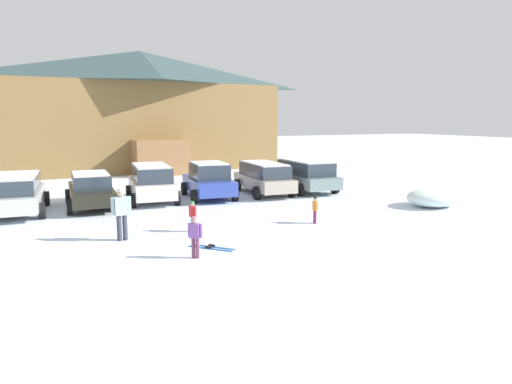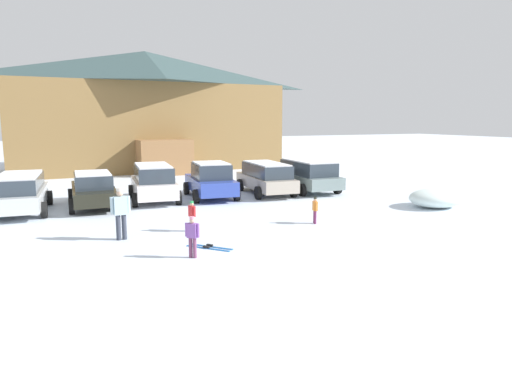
{
  "view_description": "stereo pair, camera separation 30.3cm",
  "coord_description": "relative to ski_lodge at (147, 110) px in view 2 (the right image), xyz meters",
  "views": [
    {
      "loc": [
        -6.49,
        -9.07,
        3.82
      ],
      "look_at": [
        0.72,
        6.08,
        1.12
      ],
      "focal_mm": 32.0,
      "sensor_mm": 36.0,
      "label": 1
    },
    {
      "loc": [
        -6.21,
        -9.19,
        3.82
      ],
      "look_at": [
        0.72,
        6.08,
        1.12
      ],
      "focal_mm": 32.0,
      "sensor_mm": 36.0,
      "label": 2
    }
  ],
  "objects": [
    {
      "name": "parked_grey_wagon",
      "position": [
        5.36,
        -15.02,
        -3.58
      ],
      "size": [
        2.39,
        4.56,
        1.66
      ],
      "color": "gray",
      "rests_on": "ground"
    },
    {
      "name": "skier_child_in_purple_jacket",
      "position": [
        -3.58,
        -23.86,
        -3.81
      ],
      "size": [
        0.34,
        0.32,
        1.16
      ],
      "color": "#703A5C",
      "rests_on": "ground"
    },
    {
      "name": "plowed_snow_pile",
      "position": [
        8.19,
        -21.17,
        -4.07
      ],
      "size": [
        2.5,
        2.0,
        0.81
      ],
      "primitive_type": "ellipsoid",
      "color": "white",
      "rests_on": "ground"
    },
    {
      "name": "parked_silver_wagon",
      "position": [
        -8.23,
        -15.02,
        -3.61
      ],
      "size": [
        2.43,
        4.85,
        1.59
      ],
      "color": "silver",
      "rests_on": "ground"
    },
    {
      "name": "ground",
      "position": [
        -0.82,
        -26.52,
        -4.47
      ],
      "size": [
        160.0,
        160.0,
        0.0
      ],
      "primitive_type": "plane",
      "color": "silver"
    },
    {
      "name": "skier_child_in_orange_jacket",
      "position": [
        1.71,
        -21.68,
        -3.91
      ],
      "size": [
        0.2,
        0.36,
        0.99
      ],
      "color": "#712C57",
      "rests_on": "ground"
    },
    {
      "name": "parked_white_suv",
      "position": [
        -2.71,
        -14.64,
        -3.55
      ],
      "size": [
        2.42,
        4.23,
        1.72
      ],
      "color": "white",
      "rests_on": "ground"
    },
    {
      "name": "parked_blue_hatchback",
      "position": [
        0.02,
        -14.85,
        -3.6
      ],
      "size": [
        2.47,
        4.29,
        1.75
      ],
      "color": "#3046A6",
      "rests_on": "ground"
    },
    {
      "name": "skier_child_in_red_jacket",
      "position": [
        -2.73,
        -20.94,
        -3.88
      ],
      "size": [
        0.21,
        0.38,
        1.05
      ],
      "color": "#9BB2D4",
      "rests_on": "ground"
    },
    {
      "name": "parked_beige_suv",
      "position": [
        2.95,
        -14.95,
        -3.6
      ],
      "size": [
        2.33,
        4.65,
        1.62
      ],
      "color": "#B2A493",
      "rests_on": "ground"
    },
    {
      "name": "parked_black_sedan",
      "position": [
        -5.39,
        -14.88,
        -3.69
      ],
      "size": [
        2.18,
        4.65,
        1.53
      ],
      "color": "black",
      "rests_on": "ground"
    },
    {
      "name": "skier_adult_in_blue_parka",
      "position": [
        -5.1,
        -21.08,
        -3.53
      ],
      "size": [
        0.62,
        0.25,
        1.67
      ],
      "color": "#353A48",
      "rests_on": "ground"
    },
    {
      "name": "pair_of_skis",
      "position": [
        -2.86,
        -23.12,
        -4.45
      ],
      "size": [
        1.18,
        1.29,
        0.08
      ],
      "color": "#1E62B3",
      "rests_on": "ground"
    },
    {
      "name": "ski_lodge",
      "position": [
        0.0,
        0.0,
        0.0
      ],
      "size": [
        20.31,
        10.36,
        8.83
      ],
      "color": "olive",
      "rests_on": "ground"
    }
  ]
}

